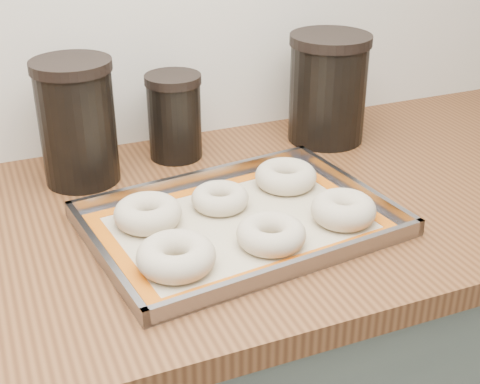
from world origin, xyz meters
name	(u,v)px	position (x,y,z in m)	size (l,w,h in m)	color
countertop	(257,211)	(0.00, 1.68, 0.88)	(3.06, 0.68, 0.04)	brown
baking_tray	(240,222)	(-0.06, 1.61, 0.91)	(0.50, 0.38, 0.03)	gray
baking_mat	(240,223)	(-0.06, 1.61, 0.90)	(0.45, 0.34, 0.00)	#C6B793
bagel_front_left	(176,256)	(-0.19, 1.52, 0.92)	(0.11, 0.11, 0.04)	beige
bagel_front_mid	(271,234)	(-0.04, 1.53, 0.92)	(0.10, 0.10, 0.04)	beige
bagel_front_right	(343,210)	(0.09, 1.55, 0.93)	(0.10, 0.10, 0.04)	beige
bagel_back_left	(148,213)	(-0.19, 1.66, 0.92)	(0.11, 0.11, 0.04)	beige
bagel_back_mid	(220,198)	(-0.07, 1.67, 0.92)	(0.09, 0.09, 0.03)	beige
bagel_back_right	(286,176)	(0.06, 1.70, 0.92)	(0.11, 0.11, 0.04)	beige
canister_left	(77,122)	(-0.26, 1.87, 1.01)	(0.14, 0.14, 0.22)	black
canister_mid	(175,116)	(-0.07, 1.90, 0.98)	(0.11, 0.11, 0.16)	black
canister_right	(328,88)	(0.24, 1.87, 1.01)	(0.16, 0.16, 0.21)	black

